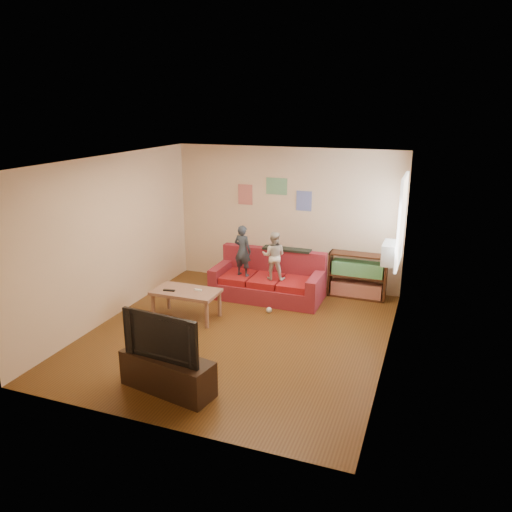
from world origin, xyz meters
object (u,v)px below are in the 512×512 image
(coffee_table, at_px, (186,294))
(file_box, at_px, (296,295))
(child_a, at_px, (243,251))
(tv_stand, at_px, (168,373))
(television, at_px, (165,334))
(sofa, at_px, (269,282))
(bookshelf, at_px, (357,278))
(child_b, at_px, (274,256))

(coffee_table, bearing_deg, file_box, 39.52)
(child_a, xyz_separation_m, tv_stand, (0.29, -3.29, -0.67))
(television, bearing_deg, sofa, 93.15)
(sofa, relative_size, file_box, 4.68)
(child_a, distance_m, bookshelf, 2.19)
(coffee_table, bearing_deg, sofa, 54.73)
(child_b, height_order, bookshelf, child_b)
(sofa, height_order, coffee_table, sofa)
(file_box, bearing_deg, child_b, -172.50)
(sofa, bearing_deg, child_a, -159.49)
(file_box, relative_size, tv_stand, 0.35)
(sofa, bearing_deg, file_box, -11.43)
(coffee_table, bearing_deg, television, -68.18)
(bookshelf, height_order, tv_stand, bookshelf)
(child_a, bearing_deg, file_box, -165.69)
(file_box, xyz_separation_m, tv_stand, (-0.72, -3.35, 0.08))
(sofa, bearing_deg, coffee_table, -125.27)
(file_box, height_order, television, television)
(sofa, distance_m, tv_stand, 3.47)
(sofa, height_order, tv_stand, sofa)
(coffee_table, height_order, television, television)
(child_b, xyz_separation_m, tv_stand, (-0.31, -3.29, -0.63))
(child_b, relative_size, file_box, 2.04)
(television, bearing_deg, file_box, 83.58)
(bookshelf, height_order, file_box, bookshelf)
(child_b, bearing_deg, sofa, -57.32)
(sofa, distance_m, child_b, 0.61)
(child_b, distance_m, television, 3.31)
(child_b, relative_size, coffee_table, 0.80)
(bookshelf, relative_size, tv_stand, 0.85)
(child_a, bearing_deg, tv_stand, 106.34)
(child_a, height_order, coffee_table, child_a)
(sofa, height_order, child_b, child_b)
(child_b, bearing_deg, coffee_table, 38.72)
(child_b, height_order, file_box, child_b)
(file_box, xyz_separation_m, television, (-0.72, -3.35, 0.62))
(child_a, relative_size, bookshelf, 0.90)
(sofa, distance_m, coffee_table, 1.71)
(child_a, relative_size, tv_stand, 0.76)
(sofa, bearing_deg, television, -92.60)
(tv_stand, bearing_deg, child_a, 105.93)
(bookshelf, relative_size, file_box, 2.44)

